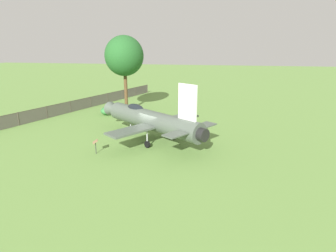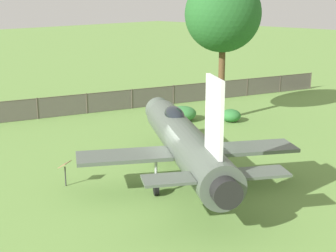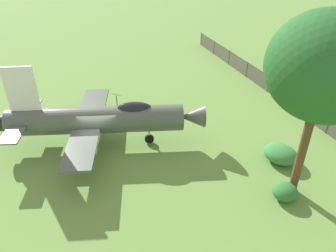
# 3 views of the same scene
# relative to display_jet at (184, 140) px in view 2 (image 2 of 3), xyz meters

# --- Properties ---
(ground_plane) EXTENTS (200.00, 200.00, 0.00)m
(ground_plane) POSITION_rel_display_jet_xyz_m (-0.21, -0.30, -1.93)
(ground_plane) COLOR #668E42
(display_jet) EXTENTS (9.61, 11.72, 5.52)m
(display_jet) POSITION_rel_display_jet_xyz_m (0.00, 0.00, 0.00)
(display_jet) COLOR #4C564C
(display_jet) RESTS_ON ground_plane
(shade_tree) EXTENTS (5.33, 4.73, 9.52)m
(shade_tree) POSITION_rel_display_jet_xyz_m (10.21, 5.72, 5.09)
(shade_tree) COLOR brown
(shade_tree) RESTS_ON ground_plane
(perimeter_fence) EXTENTS (36.47, 12.92, 1.49)m
(perimeter_fence) POSITION_rel_display_jet_xyz_m (6.73, 13.20, -1.14)
(perimeter_fence) COLOR #4C4238
(perimeter_fence) RESTS_ON ground_plane
(shrub_near_fence) EXTENTS (2.08, 1.82, 0.99)m
(shrub_near_fence) POSITION_rel_display_jet_xyz_m (8.20, 7.44, -1.44)
(shrub_near_fence) COLOR #387F3D
(shrub_near_fence) RESTS_ON ground_plane
(shrub_by_tree) EXTENTS (1.29, 1.35, 0.85)m
(shrub_by_tree) POSITION_rel_display_jet_xyz_m (10.26, 4.88, -1.51)
(shrub_by_tree) COLOR #2D7033
(shrub_by_tree) RESTS_ON ground_plane
(info_plaque) EXTENTS (0.71, 0.62, 1.14)m
(info_plaque) POSITION_rel_display_jet_xyz_m (-4.12, 3.39, -1.08)
(info_plaque) COLOR #333333
(info_plaque) RESTS_ON ground_plane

